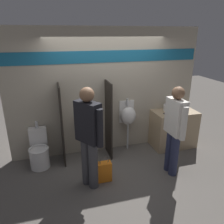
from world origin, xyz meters
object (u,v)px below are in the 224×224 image
object	(u,v)px
cell_phone	(166,114)
urinal_near_counter	(85,120)
toilet	(39,152)
person_in_vest	(174,128)
shopping_bag	(104,171)
urinal_far	(128,116)
person_with_lanyard	(89,135)
sink_basin	(172,108)

from	to	relation	value
cell_phone	urinal_near_counter	xyz separation A→B (m)	(-1.76, 0.29, -0.07)
toilet	person_in_vest	size ratio (longest dim) A/B	0.53
person_in_vest	shopping_bag	size ratio (longest dim) A/B	3.43
urinal_far	shopping_bag	bearing A→B (deg)	-128.46
person_in_vest	person_with_lanyard	distance (m)	1.57
cell_phone	shopping_bag	world-z (taller)	cell_phone
cell_phone	shopping_bag	bearing A→B (deg)	-155.38
toilet	shopping_bag	world-z (taller)	toilet
urinal_far	shopping_bag	distance (m)	1.45
urinal_far	sink_basin	bearing A→B (deg)	-6.26
cell_phone	person_with_lanyard	bearing A→B (deg)	-157.47
cell_phone	toilet	size ratio (longest dim) A/B	0.16
sink_basin	urinal_near_counter	world-z (taller)	urinal_near_counter
toilet	person_with_lanyard	world-z (taller)	person_with_lanyard
toilet	urinal_far	bearing A→B (deg)	5.42
urinal_far	urinal_near_counter	bearing A→B (deg)	180.00
sink_basin	person_in_vest	world-z (taller)	person_in_vest
person_with_lanyard	urinal_near_counter	bearing A→B (deg)	-39.68
person_with_lanyard	toilet	bearing A→B (deg)	10.70
toilet	person_in_vest	xyz separation A→B (m)	(2.45, -0.93, 0.64)
toilet	shopping_bag	size ratio (longest dim) A/B	1.80
sink_basin	shopping_bag	xyz separation A→B (m)	(-1.85, -0.91, -0.75)
urinal_far	shopping_bag	world-z (taller)	urinal_far
urinal_far	toilet	world-z (taller)	urinal_far
cell_phone	shopping_bag	distance (m)	1.89
cell_phone	urinal_near_counter	size ratio (longest dim) A/B	0.12
urinal_far	toilet	bearing A→B (deg)	-174.58
cell_phone	shopping_bag	xyz separation A→B (m)	(-1.60, -0.73, -0.69)
cell_phone	urinal_far	bearing A→B (deg)	159.84
person_in_vest	toilet	bearing A→B (deg)	67.27
sink_basin	shopping_bag	distance (m)	2.19
person_in_vest	person_with_lanyard	bearing A→B (deg)	86.20
urinal_far	toilet	size ratio (longest dim) A/B	1.33
toilet	person_in_vest	distance (m)	2.69
toilet	sink_basin	bearing A→B (deg)	1.37
urinal_near_counter	urinal_far	size ratio (longest dim) A/B	1.00
urinal_near_counter	toilet	xyz separation A→B (m)	(-0.98, -0.19, -0.51)
toilet	person_in_vest	bearing A→B (deg)	-20.88
urinal_near_counter	person_with_lanyard	distance (m)	1.08
toilet	shopping_bag	bearing A→B (deg)	-36.24
person_with_lanyard	person_in_vest	bearing A→B (deg)	-126.06
sink_basin	shopping_bag	bearing A→B (deg)	-153.83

